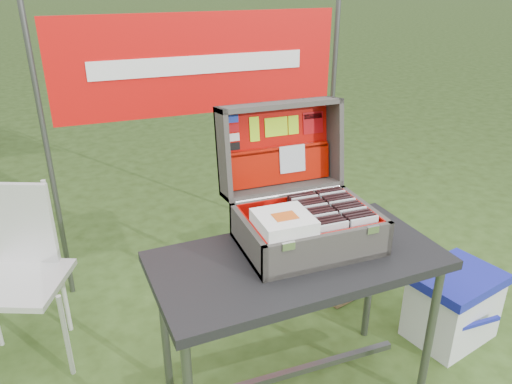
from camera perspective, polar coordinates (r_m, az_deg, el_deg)
name	(u,v)px	position (r m, az deg, el deg)	size (l,w,h in m)	color
ground	(271,383)	(2.52, 1.76, -20.94)	(80.00, 80.00, 0.00)	#304718
table	(295,329)	(2.23, 4.50, -15.32)	(1.17, 0.58, 0.73)	#252527
table_top	(298,261)	(2.03, 4.82, -7.81)	(1.17, 0.58, 0.04)	#252527
table_leg_fr	(429,338)	(2.34, 19.19, -15.45)	(0.04, 0.04, 0.69)	#59595B
table_leg_bl	(165,327)	(2.30, -10.42, -14.98)	(0.04, 0.04, 0.69)	#59595B
table_leg_br	(370,280)	(2.63, 12.90, -9.74)	(0.04, 0.04, 0.69)	#59595B
table_brace	(293,372)	(2.40, 4.30, -19.83)	(1.02, 0.03, 0.03)	#59595B
suitcase	(303,181)	(2.04, 5.45, 1.22)	(0.55, 0.55, 0.53)	#57534B
suitcase_base_bottom	(307,242)	(2.10, 5.89, -5.75)	(0.55, 0.39, 0.02)	#57534B
suitcase_base_wall_front	(330,251)	(1.93, 8.40, -6.69)	(0.55, 0.02, 0.15)	#57534B
suitcase_base_wall_back	(289,210)	(2.22, 3.85, -2.10)	(0.55, 0.02, 0.15)	#57534B
suitcase_base_wall_left	(247,240)	(1.98, -0.99, -5.54)	(0.02, 0.39, 0.15)	#57534B
suitcase_base_wall_right	(364,219)	(2.19, 12.21, -3.00)	(0.02, 0.39, 0.15)	#57534B
suitcase_liner_floor	(307,239)	(2.09, 5.90, -5.42)	(0.51, 0.35, 0.01)	#C61200
suitcase_latch_left	(288,246)	(1.82, 3.73, -6.19)	(0.05, 0.01, 0.03)	silver
suitcase_latch_right	(373,230)	(1.97, 13.21, -4.21)	(0.05, 0.01, 0.03)	silver
suitcase_hinge	(289,194)	(2.20, 3.79, -0.25)	(0.02, 0.02, 0.50)	silver
suitcase_lid_back	(275,145)	(2.27, 2.22, 5.39)	(0.55, 0.39, 0.02)	#57534B
suitcase_lid_rim_far	(279,105)	(2.18, 2.67, 9.92)	(0.55, 0.02, 0.15)	#57534B
suitcase_lid_rim_near	(282,188)	(2.26, 3.02, 0.49)	(0.55, 0.02, 0.15)	#57534B
suitcase_lid_rim_left	(223,155)	(2.13, -3.75, 4.30)	(0.02, 0.39, 0.15)	#57534B
suitcase_lid_rim_right	(334,141)	(2.33, 8.89, 5.82)	(0.02, 0.39, 0.15)	#57534B
suitcase_lid_liner	(276,145)	(2.26, 2.35, 5.33)	(0.50, 0.35, 0.01)	#C61200
suitcase_liner_wall_front	(328,247)	(1.93, 8.23, -6.22)	(0.51, 0.01, 0.13)	#C61200
suitcase_liner_wall_back	(291,209)	(2.20, 4.00, -1.99)	(0.51, 0.01, 0.13)	#C61200
suitcase_liner_wall_left	(251,237)	(1.98, -0.61, -5.20)	(0.01, 0.35, 0.13)	#C61200
suitcase_liner_wall_right	(361,217)	(2.18, 11.93, -2.81)	(0.01, 0.35, 0.13)	#C61200
suitcase_lid_pocket	(279,166)	(2.26, 2.63, 2.98)	(0.49, 0.16, 0.03)	#A10E02
suitcase_pocket_edge	(279,149)	(2.24, 2.61, 4.91)	(0.48, 0.02, 0.02)	#A10E02
suitcase_pocket_cd	(292,159)	(2.26, 4.16, 3.80)	(0.12, 0.12, 0.01)	silver
lid_sticker_cc_a	(232,119)	(2.16, -2.73, 8.35)	(0.05, 0.03, 0.00)	#1933B2
lid_sticker_cc_b	(233,128)	(2.17, -2.66, 7.30)	(0.05, 0.03, 0.00)	#AB070D
lid_sticker_cc_c	(233,137)	(2.17, -2.60, 6.26)	(0.05, 0.03, 0.00)	white
lid_sticker_cc_d	(234,146)	(2.18, -2.53, 5.23)	(0.05, 0.03, 0.00)	black
lid_card_neon_tall	(254,129)	(2.20, -0.18, 7.19)	(0.04, 0.11, 0.00)	#ACEC14
lid_card_neon_main	(276,127)	(2.24, 2.33, 7.46)	(0.11, 0.08, 0.00)	#ACEC14
lid_card_neon_small	(293,125)	(2.27, 4.30, 7.65)	(0.05, 0.08, 0.00)	#ACEC14
lid_sticker_band	(313,123)	(2.31, 6.54, 7.87)	(0.10, 0.10, 0.00)	#AB070D
lid_sticker_band_bar	(313,116)	(2.31, 6.53, 8.61)	(0.09, 0.02, 0.00)	black
cd_left_0	(333,240)	(1.96, 8.84, -5.39)	(0.12, 0.01, 0.14)	silver
cd_left_1	(331,237)	(1.97, 8.54, -5.11)	(0.12, 0.01, 0.14)	black
cd_left_2	(328,234)	(1.99, 8.24, -4.82)	(0.12, 0.01, 0.14)	black
cd_left_3	(325,232)	(2.01, 7.95, -4.55)	(0.12, 0.01, 0.14)	black
cd_left_4	(323,230)	(2.02, 7.66, -4.27)	(0.12, 0.01, 0.14)	silver
cd_left_5	(320,227)	(2.04, 7.38, -4.00)	(0.12, 0.01, 0.14)	black
cd_left_6	(318,225)	(2.06, 7.10, -3.74)	(0.12, 0.01, 0.14)	black
cd_left_7	(316,222)	(2.07, 6.83, -3.47)	(0.12, 0.01, 0.14)	black
cd_left_8	(313,220)	(2.09, 6.56, -3.22)	(0.12, 0.01, 0.14)	silver
cd_left_9	(311,218)	(2.11, 6.30, -2.96)	(0.12, 0.01, 0.14)	black
cd_left_10	(309,216)	(2.13, 6.04, -2.72)	(0.12, 0.01, 0.14)	black
cd_left_11	(306,214)	(2.14, 5.78, -2.47)	(0.12, 0.01, 0.14)	black
cd_left_12	(304,211)	(2.16, 5.53, -2.23)	(0.12, 0.01, 0.14)	silver
cd_left_13	(302,209)	(2.18, 5.29, -1.99)	(0.12, 0.01, 0.14)	black
cd_left_14	(300,207)	(2.19, 5.04, -1.76)	(0.12, 0.01, 0.14)	black
cd_right_0	(363,234)	(2.02, 12.16, -4.68)	(0.12, 0.01, 0.14)	silver
cd_right_1	(360,231)	(2.04, 11.84, -4.41)	(0.12, 0.01, 0.14)	black
cd_right_2	(357,229)	(2.05, 11.52, -4.14)	(0.12, 0.01, 0.14)	black
cd_right_3	(355,226)	(2.07, 11.21, -3.88)	(0.12, 0.01, 0.14)	black
cd_right_4	(352,224)	(2.08, 10.91, -3.62)	(0.12, 0.01, 0.14)	silver
cd_right_5	(349,222)	(2.10, 10.61, -3.36)	(0.12, 0.01, 0.14)	black
cd_right_6	(347,219)	(2.12, 10.31, -3.11)	(0.12, 0.01, 0.14)	black
cd_right_7	(344,217)	(2.13, 10.02, -2.86)	(0.12, 0.01, 0.14)	black
cd_right_8	(341,215)	(2.15, 9.74, -2.62)	(0.12, 0.01, 0.14)	silver
cd_right_9	(339,213)	(2.17, 9.45, -2.38)	(0.12, 0.01, 0.14)	black
cd_right_10	(336,211)	(2.18, 9.18, -2.14)	(0.12, 0.01, 0.14)	black
cd_right_11	(334,209)	(2.20, 8.90, -1.91)	(0.12, 0.01, 0.14)	black
cd_right_12	(332,207)	(2.22, 8.63, -1.68)	(0.12, 0.01, 0.14)	silver
cd_right_13	(329,205)	(2.23, 8.37, -1.45)	(0.12, 0.01, 0.14)	black
cd_right_14	(327,203)	(2.25, 8.11, -1.23)	(0.12, 0.01, 0.14)	black
songbook_0	(284,226)	(1.92, 3.18, -3.95)	(0.21, 0.21, 0.01)	white
songbook_1	(284,225)	(1.92, 3.19, -3.81)	(0.21, 0.21, 0.01)	white
songbook_2	(284,224)	(1.92, 3.19, -3.68)	(0.21, 0.21, 0.01)	white
songbook_3	(284,223)	(1.91, 3.19, -3.55)	(0.21, 0.21, 0.01)	white
songbook_4	(284,222)	(1.91, 3.20, -3.42)	(0.21, 0.21, 0.01)	white
songbook_5	(284,221)	(1.91, 3.20, -3.28)	(0.21, 0.21, 0.01)	white
songbook_6	(284,219)	(1.91, 3.21, -3.15)	(0.21, 0.21, 0.01)	white
songbook_7	(284,218)	(1.90, 3.21, -3.02)	(0.21, 0.21, 0.01)	white
songbook_8	(284,217)	(1.90, 3.21, -2.88)	(0.21, 0.21, 0.01)	white
songbook_9	(284,216)	(1.90, 3.22, -2.75)	(0.21, 0.21, 0.01)	white
songbook_graphic	(285,216)	(1.89, 3.34, -2.77)	(0.09, 0.07, 0.00)	#D85919
cooler	(453,305)	(2.83, 21.55, -11.94)	(0.44, 0.33, 0.38)	white
cooler_body	(452,309)	(2.85, 21.47, -12.37)	(0.41, 0.31, 0.33)	white
cooler_lid	(458,278)	(2.74, 22.08, -9.13)	(0.44, 0.33, 0.05)	#1A20A1
cooler_handle	(478,324)	(2.73, 24.04, -13.57)	(0.26, 0.02, 0.02)	#1A20A1
chair	(19,285)	(2.60, -25.42, -9.58)	(0.40, 0.44, 0.88)	silver
chair_seat	(19,283)	(2.60, -25.46, -9.39)	(0.40, 0.40, 0.03)	silver
chair_backrest	(12,224)	(2.66, -26.09, -3.25)	(0.40, 0.03, 0.42)	silver
chair_leg_fr	(66,336)	(2.57, -20.88, -15.12)	(0.02, 0.02, 0.45)	silver
chair_leg_br	(64,295)	(2.84, -21.05, -10.93)	(0.02, 0.02, 0.45)	silver
chair_upright_right	(50,220)	(2.65, -22.44, -2.94)	(0.02, 0.02, 0.42)	silver
cardboard_box	(357,264)	(3.00, 11.42, -8.12)	(0.39, 0.06, 0.41)	olive
banner_post_left	(49,159)	(2.89, -22.59, 3.47)	(0.03, 0.03, 1.70)	#59595B
banner_post_right	(331,127)	(3.28, 8.53, 7.38)	(0.03, 0.03, 1.70)	#59595B
banner	(200,64)	(2.85, -6.45, 14.30)	(1.60, 0.01, 0.55)	red
banner_text	(200,65)	(2.84, -6.39, 14.26)	(1.20, 0.00, 0.10)	white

